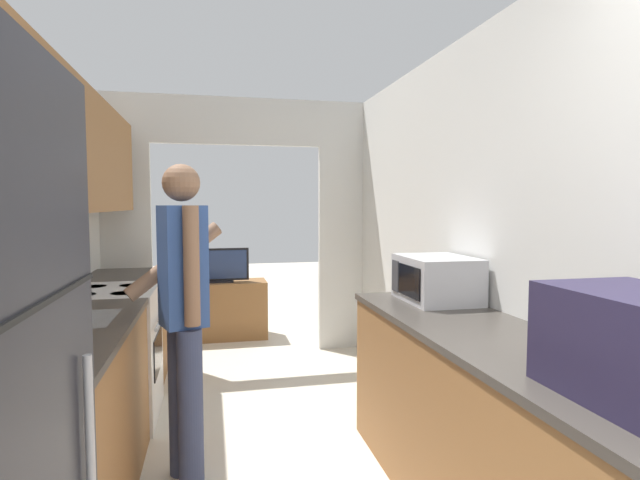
# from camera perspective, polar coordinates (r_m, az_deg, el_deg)

# --- Properties ---
(wall_right) EXTENTS (0.06, 6.82, 2.50)m
(wall_right) POSITION_cam_1_polar(r_m,az_deg,el_deg) (2.60, 24.28, -1.31)
(wall_right) COLOR silver
(wall_right) RESTS_ON ground_plane
(wall_far_with_doorway) EXTENTS (2.91, 0.06, 2.50)m
(wall_far_with_doorway) POSITION_cam_1_polar(r_m,az_deg,el_deg) (4.92, -9.36, 3.56)
(wall_far_with_doorway) COLOR silver
(wall_far_with_doorway) RESTS_ON ground_plane
(counter_left) EXTENTS (0.62, 3.29, 0.90)m
(counter_left) POSITION_cam_1_polar(r_m,az_deg,el_deg) (3.20, -25.10, -14.98)
(counter_left) COLOR brown
(counter_left) RESTS_ON ground_plane
(counter_right) EXTENTS (0.62, 2.33, 0.90)m
(counter_right) POSITION_cam_1_polar(r_m,az_deg,el_deg) (2.49, 19.60, -20.51)
(counter_right) COLOR brown
(counter_right) RESTS_ON ground_plane
(range_oven) EXTENTS (0.66, 0.74, 1.04)m
(range_oven) POSITION_cam_1_polar(r_m,az_deg,el_deg) (3.78, -22.89, -11.92)
(range_oven) COLOR white
(range_oven) RESTS_ON ground_plane
(person) EXTENTS (0.53, 0.45, 1.69)m
(person) POSITION_cam_1_polar(r_m,az_deg,el_deg) (2.74, -15.31, -8.08)
(person) COLOR #384266
(person) RESTS_ON ground_plane
(microwave) EXTENTS (0.39, 0.50, 0.27)m
(microwave) POSITION_cam_1_polar(r_m,az_deg,el_deg) (3.05, 13.15, -4.35)
(microwave) COLOR #B7B7BC
(microwave) RESTS_ON counter_right
(tv_cabinet) EXTENTS (0.99, 0.42, 0.63)m
(tv_cabinet) POSITION_cam_1_polar(r_m,az_deg,el_deg) (5.67, -11.23, -7.82)
(tv_cabinet) COLOR brown
(tv_cabinet) RESTS_ON ground_plane
(television) EXTENTS (0.61, 0.16, 0.37)m
(television) POSITION_cam_1_polar(r_m,az_deg,el_deg) (5.55, -11.29, -2.89)
(television) COLOR black
(television) RESTS_ON tv_cabinet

